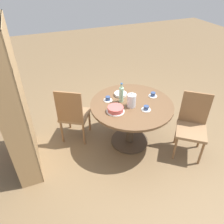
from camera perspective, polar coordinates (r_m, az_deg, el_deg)
name	(u,v)px	position (r m, az deg, el deg)	size (l,w,h in m)	color
ground_plane	(129,141)	(3.64, 4.58, -7.59)	(14.00, 14.00, 0.00)	brown
dining_table	(131,113)	(3.28, 5.04, -0.36)	(1.21, 1.21, 0.74)	#473828
chair_a	(73,114)	(3.43, -10.12, -0.50)	(0.58, 0.58, 0.96)	olive
chair_b	(192,124)	(3.37, 20.21, -3.08)	(0.59, 0.59, 0.96)	olive
bookshelf	(16,107)	(2.99, -23.81, 1.16)	(0.99, 0.28, 1.98)	tan
coffee_pot	(132,100)	(3.08, 5.12, 3.12)	(0.13, 0.13, 0.23)	silver
water_bottle	(121,94)	(3.17, 2.45, 4.65)	(0.07, 0.07, 0.30)	#99C6A3
cake_main	(115,109)	(2.99, 0.92, 0.69)	(0.25, 0.25, 0.08)	white
cup_a	(108,99)	(3.24, -1.08, 3.42)	(0.13, 0.13, 0.06)	white
cup_b	(153,95)	(3.40, 10.63, 4.45)	(0.13, 0.13, 0.06)	white
cup_c	(146,108)	(3.07, 8.90, 0.95)	(0.13, 0.13, 0.06)	white
plate_stack	(121,94)	(3.37, 2.25, 4.69)	(0.19, 0.19, 0.04)	white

